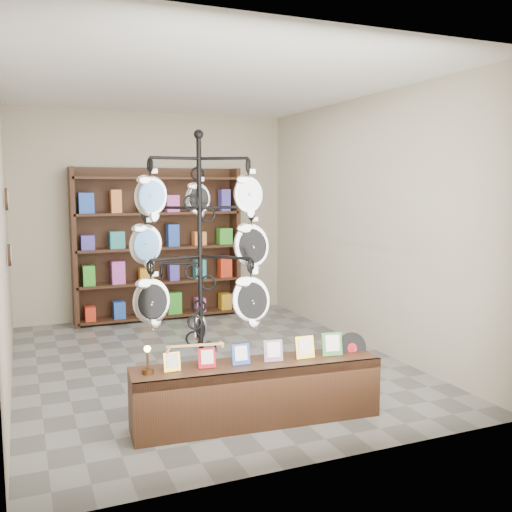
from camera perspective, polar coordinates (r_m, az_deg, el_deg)
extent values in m
plane|color=slate|center=(6.44, -4.87, -10.55)|extent=(5.00, 5.00, 0.00)
plane|color=#B3A890|center=(8.57, -10.11, 3.97)|extent=(4.00, 0.00, 4.00)
plane|color=#B3A890|center=(3.86, 6.33, 0.37)|extent=(4.00, 0.00, 4.00)
plane|color=#B3A890|center=(5.87, -23.97, 2.09)|extent=(0.00, 5.00, 5.00)
plane|color=#B3A890|center=(7.02, 10.75, 3.30)|extent=(0.00, 5.00, 5.00)
plane|color=white|center=(6.23, -5.17, 16.77)|extent=(5.00, 5.00, 0.00)
cylinder|color=black|center=(4.96, -5.42, -15.88)|extent=(0.59, 0.59, 0.03)
cylinder|color=black|center=(4.63, -5.58, -2.72)|extent=(0.05, 0.05, 2.32)
sphere|color=black|center=(4.58, -5.76, 12.02)|extent=(0.08, 0.08, 0.08)
ellipsoid|color=silver|center=(4.96, -5.64, -7.16)|extent=(0.13, 0.07, 0.24)
cube|color=#AF7849|center=(4.41, -6.09, -8.85)|extent=(0.44, 0.09, 0.04)
cube|color=black|center=(4.83, 0.10, -13.47)|extent=(2.08, 0.60, 0.50)
cube|color=gold|center=(4.57, -8.42, -10.43)|extent=(0.13, 0.06, 0.15)
cube|color=#AE0D12|center=(4.62, -4.94, -10.13)|extent=(0.14, 0.06, 0.16)
cube|color=#263FA5|center=(4.69, -1.55, -9.80)|extent=(0.15, 0.07, 0.17)
cube|color=#E54C33|center=(4.77, 1.73, -9.44)|extent=(0.16, 0.07, 0.18)
cube|color=gold|center=(4.86, 4.88, -9.08)|extent=(0.17, 0.07, 0.19)
cube|color=#337233|center=(4.96, 7.60, -8.73)|extent=(0.18, 0.07, 0.20)
cylinder|color=black|center=(5.11, 9.57, -9.08)|extent=(0.28, 0.09, 0.28)
cylinder|color=#AE0D12|center=(5.11, 9.58, -9.09)|extent=(0.10, 0.03, 0.09)
cylinder|color=#4B2D15|center=(4.57, -10.76, -11.24)|extent=(0.09, 0.09, 0.04)
cylinder|color=#4B2D15|center=(4.54, -10.78, -10.24)|extent=(0.02, 0.02, 0.13)
sphere|color=#FFBF59|center=(4.51, -10.81, -9.10)|extent=(0.05, 0.05, 0.05)
cube|color=black|center=(8.54, -9.96, 1.27)|extent=(2.40, 0.04, 2.20)
cube|color=black|center=(8.20, -17.78, 0.81)|extent=(0.06, 0.36, 2.20)
cube|color=black|center=(8.72, -2.14, 1.49)|extent=(0.06, 0.36, 2.20)
cube|color=black|center=(8.55, -9.57, -5.84)|extent=(2.36, 0.36, 0.04)
cube|color=black|center=(8.46, -9.64, -2.54)|extent=(2.36, 0.36, 0.03)
cube|color=black|center=(8.39, -9.71, 0.83)|extent=(2.36, 0.36, 0.04)
cube|color=black|center=(8.35, -9.78, 4.24)|extent=(2.36, 0.36, 0.04)
cube|color=black|center=(8.34, -9.86, 7.67)|extent=(2.36, 0.36, 0.04)
cylinder|color=black|center=(6.65, -23.70, 5.21)|extent=(0.03, 0.24, 0.24)
cylinder|color=black|center=(6.69, -23.45, 0.07)|extent=(0.03, 0.24, 0.24)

